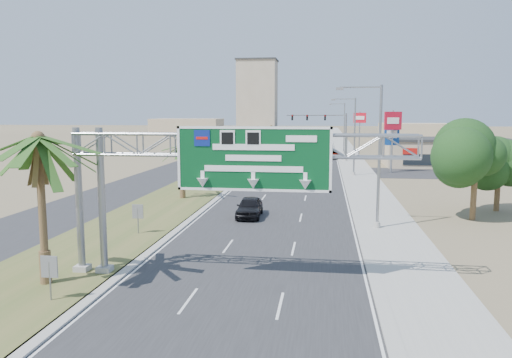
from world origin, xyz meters
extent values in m
cube|color=#28282B|center=(0.00, 110.00, 0.01)|extent=(12.00, 300.00, 0.02)
cube|color=#9E9B93|center=(8.50, 110.00, 0.05)|extent=(4.00, 300.00, 0.10)
cube|color=#475726|center=(-10.00, 110.00, 0.06)|extent=(7.00, 300.00, 0.12)
cube|color=#28282B|center=(-17.00, 110.00, 0.01)|extent=(8.00, 300.00, 0.02)
cylinder|color=gray|center=(-7.20, 10.00, 3.70)|extent=(0.36, 0.36, 7.40)
cylinder|color=gray|center=(-8.40, 10.00, 3.70)|extent=(0.36, 0.36, 7.40)
cube|color=#9E9B93|center=(-7.20, 10.00, 0.20)|extent=(0.70, 0.70, 0.40)
cube|color=#9E9B93|center=(-8.40, 10.00, 0.20)|extent=(0.70, 0.70, 0.40)
cube|color=#07431D|center=(0.50, 9.52, 6.00)|extent=(7.20, 0.12, 3.00)
cube|color=navy|center=(-1.90, 9.44, 6.95)|extent=(0.75, 0.03, 0.75)
cone|color=white|center=(0.50, 9.44, 4.85)|extent=(0.56, 0.56, 0.45)
cylinder|color=brown|center=(-9.20, 8.00, 3.50)|extent=(0.36, 0.36, 7.00)
cylinder|color=brown|center=(-9.20, 8.00, 0.84)|extent=(0.54, 0.54, 1.68)
cylinder|color=brown|center=(-9.50, 32.00, 2.50)|extent=(0.36, 0.36, 5.00)
cylinder|color=brown|center=(-9.50, 32.00, 0.60)|extent=(0.54, 0.54, 1.20)
cylinder|color=brown|center=(-9.50, 48.00, 2.90)|extent=(0.36, 0.36, 5.80)
cylinder|color=brown|center=(-9.50, 48.00, 0.70)|extent=(0.54, 0.54, 1.39)
cylinder|color=brown|center=(-9.50, 66.00, 2.25)|extent=(0.36, 0.36, 4.50)
cylinder|color=brown|center=(-9.50, 66.00, 0.54)|extent=(0.54, 0.54, 1.08)
cylinder|color=brown|center=(-9.50, 85.00, 2.60)|extent=(0.36, 0.36, 5.20)
cylinder|color=brown|center=(-9.50, 85.00, 0.62)|extent=(0.54, 0.54, 1.25)
cylinder|color=brown|center=(-9.50, 110.00, 2.40)|extent=(0.36, 0.36, 4.80)
cylinder|color=brown|center=(-9.50, 110.00, 0.58)|extent=(0.54, 0.54, 1.15)
cylinder|color=gray|center=(7.50, 22.00, 5.00)|extent=(0.20, 0.20, 10.00)
cylinder|color=gray|center=(6.10, 22.00, 9.85)|extent=(2.80, 0.12, 0.12)
cube|color=slate|center=(4.70, 22.00, 9.75)|extent=(0.50, 0.22, 0.18)
cylinder|color=#9E9B93|center=(7.50, 22.00, 0.25)|extent=(0.44, 0.44, 0.50)
cylinder|color=gray|center=(7.50, 52.00, 5.00)|extent=(0.20, 0.20, 10.00)
cylinder|color=gray|center=(6.10, 52.00, 9.85)|extent=(2.80, 0.12, 0.12)
cube|color=slate|center=(4.70, 52.00, 9.75)|extent=(0.50, 0.22, 0.18)
cylinder|color=#9E9B93|center=(7.50, 52.00, 0.25)|extent=(0.44, 0.44, 0.50)
cylinder|color=gray|center=(7.50, 88.00, 5.00)|extent=(0.20, 0.20, 10.00)
cylinder|color=gray|center=(6.10, 88.00, 9.85)|extent=(2.80, 0.12, 0.12)
cube|color=slate|center=(4.70, 88.00, 9.75)|extent=(0.50, 0.22, 0.18)
cylinder|color=#9E9B93|center=(7.50, 88.00, 0.25)|extent=(0.44, 0.44, 0.50)
cylinder|color=gray|center=(7.20, 72.00, 4.00)|extent=(0.28, 0.28, 8.00)
cylinder|color=gray|center=(2.20, 72.00, 7.70)|extent=(10.00, 0.18, 0.18)
cube|color=black|center=(3.70, 71.80, 7.30)|extent=(0.32, 0.18, 0.95)
cube|color=black|center=(0.70, 71.80, 7.30)|extent=(0.32, 0.18, 0.95)
cube|color=black|center=(-1.80, 71.80, 7.30)|extent=(0.32, 0.18, 0.95)
sphere|color=red|center=(3.70, 71.68, 7.60)|extent=(0.22, 0.22, 0.22)
imported|color=black|center=(7.20, 72.00, 7.00)|extent=(0.16, 0.16, 0.60)
cylinder|color=#9E9B93|center=(7.20, 72.00, 0.30)|extent=(0.56, 0.56, 0.60)
cube|color=tan|center=(22.00, 66.00, 2.00)|extent=(18.00, 10.00, 4.00)
cylinder|color=brown|center=(15.00, 26.00, 1.95)|extent=(0.44, 0.44, 3.90)
sphere|color=#193713|center=(15.00, 26.00, 4.55)|extent=(4.50, 4.50, 4.50)
cylinder|color=brown|center=(18.00, 30.00, 1.65)|extent=(0.44, 0.44, 3.30)
sphere|color=#193713|center=(18.00, 30.00, 3.85)|extent=(3.50, 3.50, 3.50)
cylinder|color=gray|center=(-7.80, 6.00, 0.90)|extent=(0.08, 0.08, 1.80)
cube|color=slate|center=(-7.80, 6.00, 1.60)|extent=(0.75, 0.06, 0.95)
cylinder|color=gray|center=(-8.50, 18.00, 0.90)|extent=(0.08, 0.08, 1.80)
cube|color=slate|center=(-8.50, 18.00, 1.60)|extent=(0.75, 0.06, 0.95)
cube|color=tan|center=(-32.00, 250.00, 17.50)|extent=(20.00, 16.00, 35.00)
cube|color=tan|center=(-45.00, 160.00, 3.00)|extent=(24.00, 14.00, 6.00)
cube|color=tan|center=(30.00, 140.00, 2.50)|extent=(20.00, 12.00, 5.00)
imported|color=black|center=(-2.00, 24.74, 0.78)|extent=(1.98, 4.64, 1.56)
imported|color=maroon|center=(1.50, 50.45, 0.64)|extent=(1.79, 4.02, 1.28)
imported|color=gray|center=(5.13, 76.12, 0.74)|extent=(3.04, 5.55, 1.48)
imported|color=black|center=(-1.30, 95.85, 0.79)|extent=(2.91, 5.70, 1.58)
cylinder|color=gray|center=(12.72, 55.81, 4.23)|extent=(0.20, 0.20, 8.45)
cube|color=#B70E25|center=(12.72, 55.81, 7.05)|extent=(2.37, 1.03, 2.40)
cube|color=white|center=(12.72, 55.63, 7.05)|extent=(1.61, 0.56, 0.84)
cylinder|color=gray|center=(12.73, 56.61, 3.46)|extent=(0.20, 0.20, 6.92)
cube|color=navy|center=(12.73, 56.61, 5.22)|extent=(2.02, 0.54, 3.00)
cube|color=white|center=(12.73, 56.43, 5.22)|extent=(1.39, 0.21, 1.05)
cylinder|color=gray|center=(9.86, 78.23, 4.15)|extent=(0.20, 0.20, 8.31)
cube|color=red|center=(9.86, 78.23, 7.21)|extent=(2.21, 0.83, 1.80)
cube|color=white|center=(9.86, 78.05, 7.21)|extent=(1.50, 0.41, 0.63)
camera|label=1|loc=(3.76, -13.16, 8.12)|focal=35.00mm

